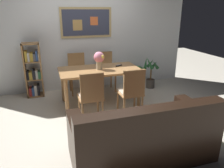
% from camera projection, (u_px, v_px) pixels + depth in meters
% --- Properties ---
extents(ground_plane, '(12.00, 12.00, 0.00)m').
position_uv_depth(ground_plane, '(102.00, 114.00, 3.99)').
color(ground_plane, beige).
extents(wall_back_with_painting, '(5.20, 0.14, 2.60)m').
position_uv_depth(wall_back_with_painting, '(83.00, 34.00, 5.04)').
color(wall_back_with_painting, silver).
rests_on(wall_back_with_painting, ground_plane).
extents(dining_table, '(1.58, 0.86, 0.74)m').
position_uv_depth(dining_table, '(100.00, 74.00, 4.27)').
color(dining_table, '#9E7042').
rests_on(dining_table, ground_plane).
extents(dining_chair_near_left, '(0.40, 0.41, 0.91)m').
position_uv_depth(dining_chair_near_left, '(91.00, 94.00, 3.53)').
color(dining_chair_near_left, '#9E7042').
rests_on(dining_chair_near_left, ground_plane).
extents(dining_chair_near_right, '(0.40, 0.41, 0.91)m').
position_uv_depth(dining_chair_near_right, '(132.00, 89.00, 3.72)').
color(dining_chair_near_right, '#9E7042').
rests_on(dining_chair_near_right, ground_plane).
extents(dining_chair_far_right, '(0.40, 0.41, 0.91)m').
position_uv_depth(dining_chair_far_right, '(105.00, 68.00, 5.09)').
color(dining_chair_far_right, '#9E7042').
rests_on(dining_chair_far_right, ground_plane).
extents(dining_chair_far_left, '(0.40, 0.41, 0.91)m').
position_uv_depth(dining_chair_far_left, '(77.00, 70.00, 4.94)').
color(dining_chair_far_left, '#9E7042').
rests_on(dining_chair_far_left, ground_plane).
extents(leather_couch, '(1.80, 0.84, 0.84)m').
position_uv_depth(leather_couch, '(143.00, 137.00, 2.71)').
color(leather_couch, black).
rests_on(leather_couch, ground_plane).
extents(bookshelf, '(0.36, 0.28, 1.19)m').
position_uv_depth(bookshelf, '(33.00, 72.00, 4.69)').
color(bookshelf, '#9E7042').
rests_on(bookshelf, ground_plane).
extents(potted_ivy, '(0.29, 0.29, 0.49)m').
position_uv_depth(potted_ivy, '(138.00, 75.00, 5.53)').
color(potted_ivy, '#B2ADA3').
rests_on(potted_ivy, ground_plane).
extents(potted_palm, '(0.41, 0.41, 0.80)m').
position_uv_depth(potted_palm, '(150.00, 74.00, 5.27)').
color(potted_palm, '#4C4742').
rests_on(potted_palm, ground_plane).
extents(flower_vase, '(0.21, 0.22, 0.35)m').
position_uv_depth(flower_vase, '(99.00, 59.00, 4.14)').
color(flower_vase, tan).
rests_on(flower_vase, dining_table).
extents(tv_remote, '(0.16, 0.12, 0.02)m').
position_uv_depth(tv_remote, '(119.00, 65.00, 4.47)').
color(tv_remote, black).
rests_on(tv_remote, dining_table).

